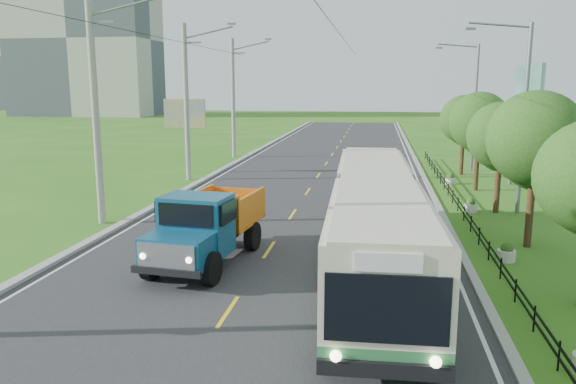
% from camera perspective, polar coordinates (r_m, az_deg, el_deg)
% --- Properties ---
extents(ground, '(240.00, 240.00, 0.00)m').
position_cam_1_polar(ground, '(15.93, -6.11, -12.04)').
color(ground, '#2E6718').
rests_on(ground, ground).
extents(road, '(14.00, 120.00, 0.02)m').
position_cam_1_polar(road, '(34.92, 2.42, 0.66)').
color(road, '#28282B').
rests_on(road, ground).
extents(curb_left, '(0.40, 120.00, 0.15)m').
position_cam_1_polar(curb_left, '(36.43, -8.90, 1.07)').
color(curb_left, '#9E9E99').
rests_on(curb_left, ground).
extents(curb_right, '(0.30, 120.00, 0.10)m').
position_cam_1_polar(curb_right, '(34.84, 14.18, 0.38)').
color(curb_right, '#9E9E99').
rests_on(curb_right, ground).
extents(edge_line_left, '(0.12, 120.00, 0.00)m').
position_cam_1_polar(edge_line_left, '(36.28, -8.07, 0.96)').
color(edge_line_left, silver).
rests_on(edge_line_left, road).
extents(edge_line_right, '(0.12, 120.00, 0.00)m').
position_cam_1_polar(edge_line_right, '(34.81, 13.36, 0.36)').
color(edge_line_right, silver).
rests_on(edge_line_right, road).
extents(centre_dash, '(0.12, 2.20, 0.00)m').
position_cam_1_polar(centre_dash, '(15.92, -6.11, -11.96)').
color(centre_dash, yellow).
rests_on(centre_dash, road).
extents(railing_right, '(0.04, 40.00, 0.60)m').
position_cam_1_polar(railing_right, '(29.04, 16.89, -1.31)').
color(railing_right, black).
rests_on(railing_right, ground).
extents(pole_near, '(3.51, 0.32, 10.00)m').
position_cam_1_polar(pole_near, '(26.18, -18.92, 7.89)').
color(pole_near, gray).
rests_on(pole_near, ground).
extents(pole_mid, '(3.51, 0.32, 10.00)m').
position_cam_1_polar(pole_mid, '(37.22, -10.23, 9.00)').
color(pole_mid, gray).
rests_on(pole_mid, ground).
extents(pole_far, '(3.51, 0.32, 10.00)m').
position_cam_1_polar(pole_far, '(48.71, -5.55, 9.52)').
color(pole_far, gray).
rests_on(pole_far, ground).
extents(tree_third, '(3.60, 3.62, 6.00)m').
position_cam_1_polar(tree_third, '(23.17, 23.88, 4.49)').
color(tree_third, '#382314').
rests_on(tree_third, ground).
extents(tree_fourth, '(3.24, 3.31, 5.40)m').
position_cam_1_polar(tree_fourth, '(29.02, 20.85, 5.01)').
color(tree_fourth, '#382314').
rests_on(tree_fourth, ground).
extents(tree_fifth, '(3.48, 3.52, 5.80)m').
position_cam_1_polar(tree_fifth, '(34.88, 18.91, 6.44)').
color(tree_fifth, '#382314').
rests_on(tree_fifth, ground).
extents(tree_back, '(3.30, 3.36, 5.50)m').
position_cam_1_polar(tree_back, '(40.80, 17.48, 6.80)').
color(tree_back, '#382314').
rests_on(tree_back, ground).
extents(streetlight_mid, '(3.02, 0.20, 9.07)m').
position_cam_1_polar(streetlight_mid, '(28.97, 22.62, 7.50)').
color(streetlight_mid, slate).
rests_on(streetlight_mid, ground).
extents(streetlight_far, '(3.02, 0.20, 9.07)m').
position_cam_1_polar(streetlight_far, '(42.70, 18.27, 8.59)').
color(streetlight_far, slate).
rests_on(streetlight_far, ground).
extents(planter_near, '(0.64, 0.64, 0.67)m').
position_cam_1_polar(planter_near, '(21.51, 21.31, -5.82)').
color(planter_near, silver).
rests_on(planter_near, ground).
extents(planter_mid, '(0.64, 0.64, 0.67)m').
position_cam_1_polar(planter_mid, '(29.14, 18.06, -1.37)').
color(planter_mid, silver).
rests_on(planter_mid, ground).
extents(planter_far, '(0.64, 0.64, 0.67)m').
position_cam_1_polar(planter_far, '(36.92, 16.17, 1.23)').
color(planter_far, silver).
rests_on(planter_far, ground).
extents(billboard_left, '(3.00, 0.20, 5.20)m').
position_cam_1_polar(billboard_left, '(40.51, -10.44, 7.40)').
color(billboard_left, slate).
rests_on(billboard_left, ground).
extents(billboard_right, '(0.24, 6.00, 7.30)m').
position_cam_1_polar(billboard_right, '(35.17, 23.06, 8.63)').
color(billboard_right, slate).
rests_on(billboard_right, ground).
extents(apartment_near, '(28.00, 14.00, 30.00)m').
position_cam_1_polar(apartment_near, '(124.35, -19.94, 14.28)').
color(apartment_near, '#B7B2A3').
rests_on(apartment_near, ground).
extents(apartment_far, '(24.00, 14.00, 26.00)m').
position_cam_1_polar(apartment_far, '(158.39, -23.58, 12.43)').
color(apartment_far, '#B7B2A3').
rests_on(apartment_far, ground).
extents(bus, '(3.20, 16.53, 3.17)m').
position_cam_1_polar(bus, '(18.90, 8.85, -2.34)').
color(bus, '#317C44').
rests_on(bus, ground).
extents(dump_truck, '(2.99, 6.35, 2.57)m').
position_cam_1_polar(dump_truck, '(19.80, -8.25, -3.06)').
color(dump_truck, navy).
rests_on(dump_truck, ground).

